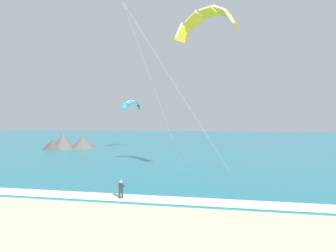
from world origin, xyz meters
The scene contains 7 objects.
sea centered at (0.00, 74.57, 0.10)m, with size 200.00×120.00×0.20m, color teal.
surf_foam centered at (0.00, 15.57, 0.22)m, with size 200.00×2.14×0.04m, color white.
surfboard centered at (-4.59, 15.26, 0.03)m, with size 0.70×1.46×0.09m.
kitesurfer centered at (-4.60, 15.28, 0.94)m, with size 0.59×0.58×1.69m.
kite_primary centered at (1.60, 24.06, 16.81)m, with size 9.45×10.99×16.82m.
kite_distant centered at (-15.39, 52.03, 9.44)m, with size 2.95×5.11×1.99m.
headland_left centered at (-28.76, 50.55, 1.41)m, with size 10.14×8.24×3.32m.
Camera 1 is at (3.80, -7.79, 6.75)m, focal length 32.54 mm.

